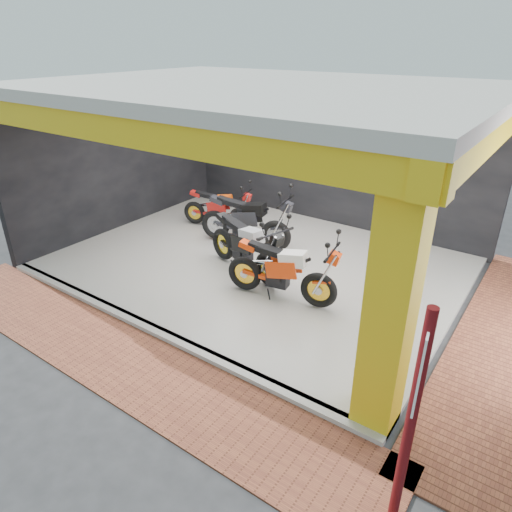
# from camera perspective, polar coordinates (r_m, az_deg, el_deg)

# --- Properties ---
(ground) EXTENTS (80.00, 80.00, 0.00)m
(ground) POSITION_cam_1_polar(r_m,az_deg,el_deg) (8.47, -7.64, -6.20)
(ground) COLOR #2D2D30
(ground) RESTS_ON ground
(showroom_floor) EXTENTS (8.00, 6.00, 0.10)m
(showroom_floor) POSITION_cam_1_polar(r_m,az_deg,el_deg) (9.80, 0.19, -0.93)
(showroom_floor) COLOR silver
(showroom_floor) RESTS_ON ground
(showroom_ceiling) EXTENTS (8.40, 6.40, 0.20)m
(showroom_ceiling) POSITION_cam_1_polar(r_m,az_deg,el_deg) (8.80, 0.23, 20.21)
(showroom_ceiling) COLOR beige
(showroom_ceiling) RESTS_ON corner_column
(back_wall) EXTENTS (8.20, 0.20, 3.50)m
(back_wall) POSITION_cam_1_polar(r_m,az_deg,el_deg) (11.75, 9.11, 12.15)
(back_wall) COLOR black
(back_wall) RESTS_ON ground
(left_wall) EXTENTS (0.20, 6.20, 3.50)m
(left_wall) POSITION_cam_1_polar(r_m,az_deg,el_deg) (11.91, -16.52, 11.61)
(left_wall) COLOR black
(left_wall) RESTS_ON ground
(corner_column) EXTENTS (0.50, 0.50, 3.50)m
(corner_column) POSITION_cam_1_polar(r_m,az_deg,el_deg) (5.33, 16.59, -5.82)
(corner_column) COLOR yellow
(corner_column) RESTS_ON ground
(header_beam_front) EXTENTS (8.40, 0.30, 0.40)m
(header_beam_front) POSITION_cam_1_polar(r_m,az_deg,el_deg) (6.63, -15.35, 14.91)
(header_beam_front) COLOR yellow
(header_beam_front) RESTS_ON corner_column
(header_beam_right) EXTENTS (0.30, 6.40, 0.40)m
(header_beam_right) POSITION_cam_1_polar(r_m,az_deg,el_deg) (7.34, 27.64, 13.95)
(header_beam_right) COLOR yellow
(header_beam_right) RESTS_ON corner_column
(floor_kerb) EXTENTS (8.00, 0.20, 0.10)m
(floor_kerb) POSITION_cam_1_polar(r_m,az_deg,el_deg) (7.86, -12.70, -9.01)
(floor_kerb) COLOR silver
(floor_kerb) RESTS_ON ground
(paver_front) EXTENTS (9.00, 1.40, 0.03)m
(paver_front) POSITION_cam_1_polar(r_m,az_deg,el_deg) (7.49, -17.09, -11.85)
(paver_front) COLOR #994E32
(paver_front) RESTS_ON ground
(paver_right) EXTENTS (1.40, 7.00, 0.03)m
(paver_right) POSITION_cam_1_polar(r_m,az_deg,el_deg) (8.44, 28.40, -9.49)
(paver_right) COLOR #994E32
(paver_right) RESTS_ON ground
(signpost) EXTENTS (0.10, 0.35, 2.52)m
(signpost) POSITION_cam_1_polar(r_m,az_deg,el_deg) (4.54, 18.91, -18.40)
(signpost) COLOR #590D10
(signpost) RESTS_ON ground
(moto_hero) EXTENTS (2.34, 1.19, 1.36)m
(moto_hero) POSITION_cam_1_polar(r_m,az_deg,el_deg) (7.89, 7.99, -2.21)
(moto_hero) COLOR #F03A0A
(moto_hero) RESTS_ON showroom_floor
(moto_row_a) EXTENTS (2.44, 1.46, 1.40)m
(moto_row_a) POSITION_cam_1_polar(r_m,az_deg,el_deg) (8.50, 1.55, 0.33)
(moto_row_a) COLOR black
(moto_row_a) RESTS_ON showroom_floor
(moto_row_b) EXTENTS (2.48, 1.30, 1.44)m
(moto_row_b) POSITION_cam_1_polar(r_m,az_deg,el_deg) (9.97, 2.55, 4.38)
(moto_row_b) COLOR black
(moto_row_b) RESTS_ON showroom_floor
(moto_row_c) EXTENTS (2.05, 1.17, 1.18)m
(moto_row_c) POSITION_cam_1_polar(r_m,az_deg,el_deg) (11.13, -2.04, 6.00)
(moto_row_c) COLOR red
(moto_row_c) RESTS_ON showroom_floor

